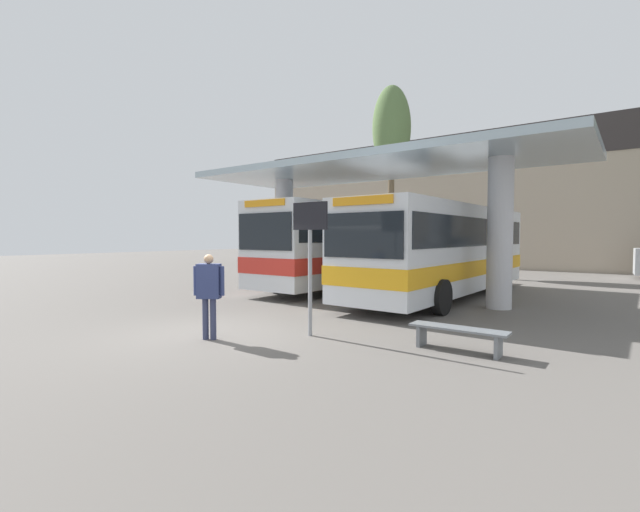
{
  "coord_description": "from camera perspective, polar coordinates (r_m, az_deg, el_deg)",
  "views": [
    {
      "loc": [
        7.59,
        -6.23,
        2.18
      ],
      "look_at": [
        0.0,
        4.05,
        1.6
      ],
      "focal_mm": 24.0,
      "sensor_mm": 36.0,
      "label": 1
    }
  ],
  "objects": [
    {
      "name": "ground_plane",
      "position": [
        10.06,
        -14.05,
        -10.0
      ],
      "size": [
        100.0,
        100.0,
        0.0
      ],
      "primitive_type": "plane",
      "color": "#605B56"
    },
    {
      "name": "townhouse_backdrop",
      "position": [
        31.53,
        22.56,
        8.43
      ],
      "size": [
        40.0,
        0.58,
        9.42
      ],
      "color": "tan",
      "rests_on": "ground_plane"
    },
    {
      "name": "station_canopy",
      "position": [
        15.68,
        7.31,
        9.73
      ],
      "size": [
        13.6,
        5.21,
        4.79
      ],
      "color": "silver",
      "rests_on": "ground_plane"
    },
    {
      "name": "transit_bus_left_bay",
      "position": [
        18.68,
        4.35,
        1.76
      ],
      "size": [
        2.84,
        11.07,
        3.43
      ],
      "rotation": [
        0.0,
        0.0,
        3.14
      ],
      "color": "silver",
      "rests_on": "ground_plane"
    },
    {
      "name": "transit_bus_center_bay",
      "position": [
        15.89,
        16.24,
        1.14
      ],
      "size": [
        2.98,
        11.16,
        3.23
      ],
      "rotation": [
        0.0,
        0.0,
        3.12
      ],
      "color": "silver",
      "rests_on": "ground_plane"
    },
    {
      "name": "waiting_bench_near_pillar",
      "position": [
        8.63,
        17.93,
        -9.79
      ],
      "size": [
        1.82,
        0.44,
        0.46
      ],
      "color": "slate",
      "rests_on": "ground_plane"
    },
    {
      "name": "info_sign_platform",
      "position": [
        9.33,
        -1.34,
        2.05
      ],
      "size": [
        0.9,
        0.09,
        2.93
      ],
      "color": "gray",
      "rests_on": "ground_plane"
    },
    {
      "name": "pedestrian_waiting",
      "position": [
        9.33,
        -14.59,
        -4.11
      ],
      "size": [
        0.61,
        0.47,
        1.81
      ],
      "rotation": [
        0.0,
        0.0,
        0.56
      ],
      "color": "#333856",
      "rests_on": "ground_plane"
    },
    {
      "name": "poplar_tree_behind_right",
      "position": [
        26.84,
        9.52,
        16.1
      ],
      "size": [
        2.27,
        2.27,
        11.15
      ],
      "color": "brown",
      "rests_on": "ground_plane"
    }
  ]
}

